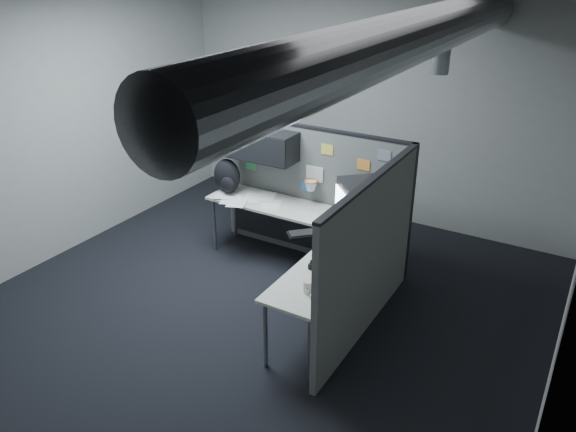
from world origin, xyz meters
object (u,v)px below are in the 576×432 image
Objects in this scene: keyboard at (311,233)px; phone at (322,264)px; backpack at (227,177)px; desk at (306,232)px; monitor at (361,203)px.

phone reaches higher than keyboard.
backpack is at bearing 161.81° from keyboard.
keyboard is (0.19, -0.23, 0.14)m from desk.
desk is at bearing 141.39° from phone.
phone is at bearing -52.11° from desk.
keyboard is at bearing -37.83° from backpack.
phone is at bearing -47.96° from backpack.
backpack reaches higher than phone.
desk is 1.31m from backpack.
backpack is at bearing 164.22° from phone.
monitor is at bearing 107.24° from phone.
monitor is 1.05m from phone.
monitor is 0.64m from keyboard.
desk is at bearing -152.18° from monitor.
desk is 0.99m from phone.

